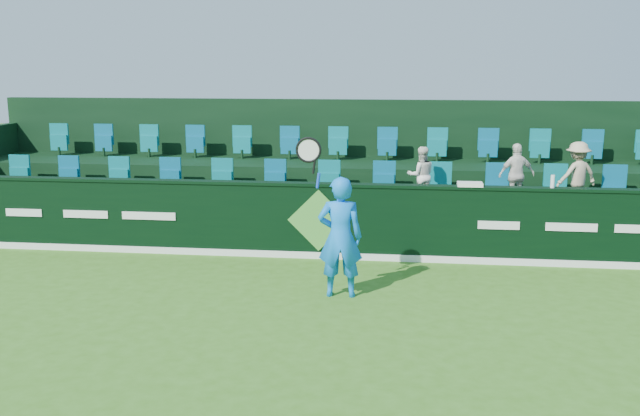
# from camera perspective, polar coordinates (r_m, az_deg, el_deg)

# --- Properties ---
(ground) EXTENTS (60.00, 60.00, 0.00)m
(ground) POSITION_cam_1_polar(r_m,az_deg,el_deg) (9.05, -3.22, -10.72)
(ground) COLOR #386C19
(ground) RESTS_ON ground
(sponsor_hoarding) EXTENTS (16.00, 0.25, 1.35)m
(sponsor_hoarding) POSITION_cam_1_polar(r_m,az_deg,el_deg) (12.63, -0.05, -1.01)
(sponsor_hoarding) COLOR black
(sponsor_hoarding) RESTS_ON ground
(stand_tier_front) EXTENTS (16.00, 2.00, 0.80)m
(stand_tier_front) POSITION_cam_1_polar(r_m,az_deg,el_deg) (13.75, 0.51, -1.13)
(stand_tier_front) COLOR black
(stand_tier_front) RESTS_ON ground
(stand_tier_back) EXTENTS (16.00, 1.80, 1.30)m
(stand_tier_back) POSITION_cam_1_polar(r_m,az_deg,el_deg) (15.56, 1.30, 1.30)
(stand_tier_back) COLOR black
(stand_tier_back) RESTS_ON ground
(stand_rear) EXTENTS (16.00, 4.10, 2.60)m
(stand_rear) POSITION_cam_1_polar(r_m,az_deg,el_deg) (15.90, 1.47, 3.60)
(stand_rear) COLOR black
(stand_rear) RESTS_ON ground
(seat_row_front) EXTENTS (13.50, 0.50, 0.60)m
(seat_row_front) POSITION_cam_1_polar(r_m,az_deg,el_deg) (14.01, 0.70, 2.02)
(seat_row_front) COLOR #0A7175
(seat_row_front) RESTS_ON stand_tier_front
(seat_row_back) EXTENTS (13.50, 0.50, 0.60)m
(seat_row_back) POSITION_cam_1_polar(r_m,az_deg,el_deg) (15.71, 1.43, 4.91)
(seat_row_back) COLOR #0A7175
(seat_row_back) RESTS_ON stand_tier_back
(tennis_player) EXTENTS (1.01, 0.48, 2.41)m
(tennis_player) POSITION_cam_1_polar(r_m,az_deg,el_deg) (10.50, 1.59, -2.26)
(tennis_player) COLOR #0D77ED
(tennis_player) RESTS_ON ground
(spectator_left) EXTENTS (0.60, 0.51, 1.09)m
(spectator_left) POSITION_cam_1_polar(r_m,az_deg,el_deg) (13.52, 8.09, 2.60)
(spectator_left) COLOR white
(spectator_left) RESTS_ON stand_tier_front
(spectator_middle) EXTENTS (0.74, 0.46, 1.17)m
(spectator_middle) POSITION_cam_1_polar(r_m,az_deg,el_deg) (13.66, 15.45, 2.57)
(spectator_middle) COLOR white
(spectator_middle) RESTS_ON stand_tier_front
(spectator_right) EXTENTS (0.90, 0.72, 1.22)m
(spectator_right) POSITION_cam_1_polar(r_m,az_deg,el_deg) (13.86, 19.88, 2.51)
(spectator_right) COLOR #C0AE88
(spectator_right) RESTS_ON stand_tier_front
(towel) EXTENTS (0.42, 0.27, 0.06)m
(towel) POSITION_cam_1_polar(r_m,az_deg,el_deg) (12.45, 11.90, 1.87)
(towel) COLOR white
(towel) RESTS_ON sponsor_hoarding
(drinks_bottle) EXTENTS (0.07, 0.07, 0.22)m
(drinks_bottle) POSITION_cam_1_polar(r_m,az_deg,el_deg) (12.63, 18.11, 2.04)
(drinks_bottle) COLOR white
(drinks_bottle) RESTS_ON sponsor_hoarding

